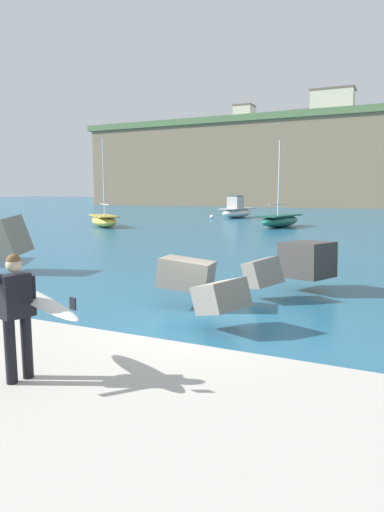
% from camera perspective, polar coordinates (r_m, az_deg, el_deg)
% --- Properties ---
extents(ground_plane, '(400.00, 400.00, 0.00)m').
position_cam_1_polar(ground_plane, '(9.62, 1.42, -8.85)').
color(ground_plane, '#235B7A').
extents(walkway_path, '(48.00, 4.40, 0.24)m').
position_cam_1_polar(walkway_path, '(6.35, -13.71, -17.28)').
color(walkway_path, '#B2ADA3').
rests_on(walkway_path, ground).
extents(breakwater_jetty, '(32.34, 8.44, 2.21)m').
position_cam_1_polar(breakwater_jetty, '(11.37, 9.20, -1.10)').
color(breakwater_jetty, '#605B56').
rests_on(breakwater_jetty, ground).
extents(surfer_with_board, '(2.11, 1.41, 1.78)m').
position_cam_1_polar(surfer_with_board, '(6.57, -21.02, -5.99)').
color(surfer_with_board, black).
rests_on(surfer_with_board, walkway_path).
extents(boat_near_centre, '(2.90, 5.59, 2.42)m').
position_cam_1_polar(boat_near_centre, '(48.96, 5.79, 5.82)').
color(boat_near_centre, white).
rests_on(boat_near_centre, ground).
extents(boat_near_right, '(2.90, 5.66, 6.82)m').
position_cam_1_polar(boat_near_right, '(36.52, 11.28, 4.54)').
color(boat_near_right, '#1E6656').
rests_on(boat_near_right, ground).
extents(boat_mid_left, '(4.72, 4.41, 7.03)m').
position_cam_1_polar(boat_mid_left, '(36.76, -11.28, 4.55)').
color(boat_mid_left, '#EAC64C').
rests_on(boat_mid_left, ground).
extents(mooring_buoy_inner, '(0.44, 0.44, 0.44)m').
position_cam_1_polar(mooring_buoy_inner, '(46.79, 2.60, 5.07)').
color(mooring_buoy_inner, silver).
rests_on(mooring_buoy_inner, ground).
extents(headland_bluff, '(92.92, 35.86, 16.77)m').
position_cam_1_polar(headland_bluff, '(98.11, 16.52, 11.21)').
color(headland_bluff, '#847056').
rests_on(headland_bluff, ground).
extents(station_building_west, '(4.45, 4.76, 6.46)m').
position_cam_1_polar(station_building_west, '(111.37, 6.75, 17.11)').
color(station_building_west, beige).
rests_on(station_building_west, headland_bluff).
extents(station_building_central, '(8.32, 4.46, 5.67)m').
position_cam_1_polar(station_building_central, '(94.58, 17.63, 18.13)').
color(station_building_central, beige).
rests_on(station_building_central, headland_bluff).
extents(station_building_east, '(8.04, 6.70, 4.27)m').
position_cam_1_polar(station_building_east, '(108.69, 15.04, 16.52)').
color(station_building_east, beige).
rests_on(station_building_east, headland_bluff).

